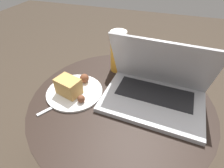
% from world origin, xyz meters
% --- Properties ---
extents(ground_plane, '(6.00, 6.00, 0.00)m').
position_xyz_m(ground_plane, '(0.00, 0.00, 0.00)').
color(ground_plane, '#382D23').
extents(table, '(0.71, 0.71, 0.54)m').
position_xyz_m(table, '(0.00, 0.00, 0.42)').
color(table, '#515156').
rests_on(table, ground_plane).
extents(laptop, '(0.39, 0.28, 0.25)m').
position_xyz_m(laptop, '(0.12, 0.04, 0.59)').
color(laptop, '#B2B2B7').
rests_on(laptop, table).
extents(beer_glass, '(0.07, 0.07, 0.19)m').
position_xyz_m(beer_glass, '(-0.07, 0.20, 0.64)').
color(beer_glass, gold).
rests_on(beer_glass, table).
extents(snack_plate, '(0.23, 0.23, 0.08)m').
position_xyz_m(snack_plate, '(-0.20, -0.02, 0.57)').
color(snack_plate, white).
rests_on(snack_plate, table).
extents(fork, '(0.12, 0.17, 0.00)m').
position_xyz_m(fork, '(-0.20, -0.08, 0.55)').
color(fork, silver).
rests_on(fork, table).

